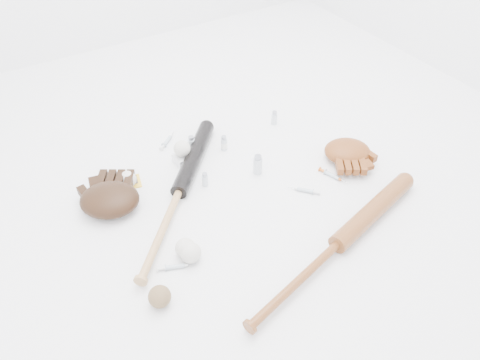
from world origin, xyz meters
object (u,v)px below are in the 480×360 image
glove_dark (110,199)px  pedestal (183,159)px  bat_dark (179,191)px  bat_wood (338,244)px

glove_dark → pedestal: size_ratio=3.80×
glove_dark → pedestal: (0.36, 0.11, -0.03)m
bat_dark → bat_wood: (0.35, -0.53, 0.00)m
bat_dark → pedestal: bat_dark is taller
bat_dark → pedestal: bearing=12.6°
bat_dark → bat_wood: bearing=-103.5°
pedestal → bat_wood: bearing=-71.0°
glove_dark → pedestal: 0.37m
bat_wood → glove_dark: (-0.60, 0.61, 0.01)m
glove_dark → bat_wood: bearing=-13.8°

